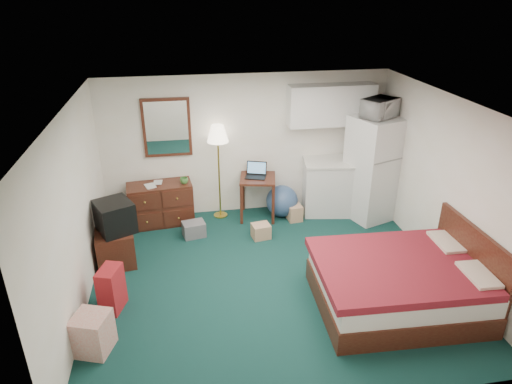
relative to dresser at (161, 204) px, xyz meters
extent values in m
cube|color=black|center=(1.56, -1.96, -0.37)|extent=(5.00, 4.50, 0.01)
cube|color=silver|center=(1.56, -1.96, 2.13)|extent=(5.00, 4.50, 0.01)
cube|color=silver|center=(1.56, 0.29, 0.88)|extent=(5.00, 0.01, 2.50)
cube|color=silver|center=(1.56, -4.21, 0.88)|extent=(5.00, 0.01, 2.50)
cube|color=silver|center=(-0.94, -1.96, 0.88)|extent=(0.01, 4.50, 2.50)
cube|color=silver|center=(4.06, -1.96, 0.88)|extent=(0.01, 4.50, 2.50)
sphere|color=#324E7A|center=(2.14, -0.08, -0.08)|extent=(0.67, 0.67, 0.57)
imported|color=silver|center=(3.66, -0.38, 1.66)|extent=(0.66, 0.58, 0.39)
imported|color=tan|center=(-0.22, -0.10, 0.48)|extent=(0.16, 0.07, 0.22)
imported|color=tan|center=(-0.09, 0.06, 0.47)|extent=(0.15, 0.03, 0.20)
imported|color=#437B38|center=(0.43, -0.04, 0.44)|extent=(0.15, 0.12, 0.14)
camera|label=1|loc=(0.42, -7.27, 3.49)|focal=32.00mm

